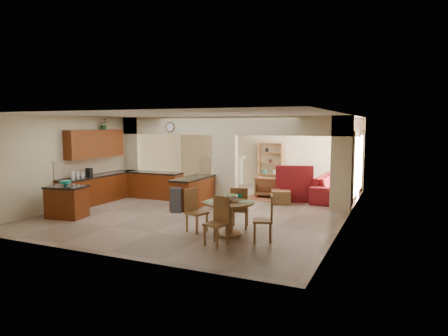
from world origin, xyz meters
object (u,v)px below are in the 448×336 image
at_px(dining_table, 229,213).
at_px(sofa, 336,188).
at_px(armchair, 268,186).
at_px(kitchen_island, 67,202).

relative_size(dining_table, sofa, 0.41).
bearing_deg(dining_table, sofa, 74.31).
bearing_deg(armchair, dining_table, 93.59).
relative_size(dining_table, armchair, 1.45).
relative_size(kitchen_island, dining_table, 0.96).
distance_m(kitchen_island, armchair, 6.70).
height_order(sofa, armchair, sofa).
xyz_separation_m(kitchen_island, armchair, (4.02, 5.36, -0.08)).
bearing_deg(kitchen_island, sofa, 33.05).
height_order(kitchen_island, armchair, kitchen_island).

